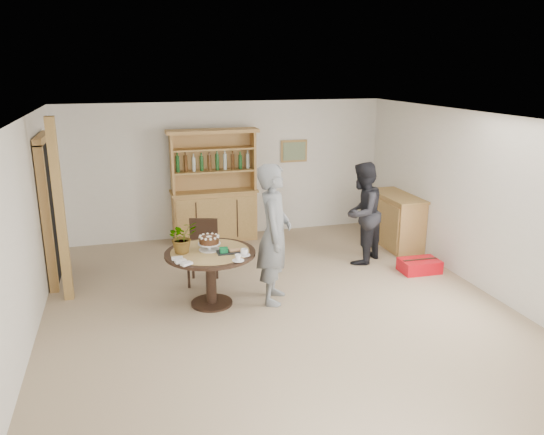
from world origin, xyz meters
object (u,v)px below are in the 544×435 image
Objects in this scene: teen_boy at (274,234)px; dining_table at (210,262)px; sideboard at (396,220)px; hutch at (214,203)px; red_suitcase at (419,266)px; dining_chair at (203,247)px; adult_person at (362,213)px.

dining_table is at bearing 105.23° from teen_boy.
sideboard is at bearing 23.02° from dining_table.
red_suitcase is at bearing -41.53° from hutch.
dining_chair is (-0.50, -1.93, -0.15)m from hutch.
red_suitcase is at bearing -100.97° from sideboard.
red_suitcase is at bearing 8.24° from dining_chair.
dining_table is at bearing -74.00° from dining_chair.
sideboard is 3.20m from teen_boy.
sideboard reaches higher than dining_table.
teen_boy reaches higher than red_suitcase.
dining_table is at bearing -100.82° from hutch.
hutch reaches higher than sideboard.
adult_person is 2.71× the size of red_suitcase.
dining_table is 0.63× the size of teen_boy.
dining_table is (-0.53, -2.76, -0.08)m from hutch.
teen_boy reaches higher than sideboard.
adult_person is (1.77, 1.05, -0.12)m from teen_boy.
red_suitcase is (-0.24, -1.24, -0.37)m from sideboard.
red_suitcase is (3.30, -0.55, -0.43)m from dining_chair.
hutch is 1.23× the size of adult_person.
hutch is 1.62× the size of sideboard.
dining_table is at bearing -156.98° from sideboard.
dining_table is 3.38m from red_suitcase.
hutch is 2.16× the size of dining_chair.
sideboard is at bearing 28.69° from dining_chair.
teen_boy is at bearing -30.59° from dining_chair.
teen_boy is 2.06m from adult_person.
red_suitcase is (2.80, -2.48, -0.59)m from hutch.
red_suitcase is at bearing -59.40° from teen_boy.
teen_boy is at bearing -83.54° from hutch.
dining_table is 1.96× the size of red_suitcase.
teen_boy is at bearing -8.48° from adult_person.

